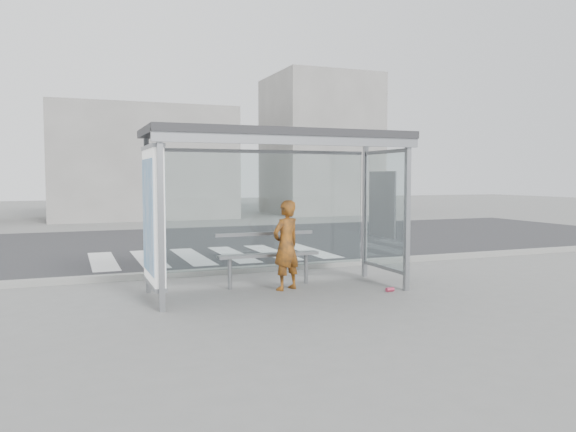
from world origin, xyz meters
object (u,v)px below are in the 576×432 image
Objects in this scene: bus_shelter at (255,171)px; soda_can at (390,290)px; person at (286,245)px; bench at (268,255)px.

bus_shelter is 31.44× the size of soda_can.
person is 0.84× the size of bench.
bench is at bearing 49.77° from bus_shelter.
person is 11.08× the size of soda_can.
person is at bearing 2.09° from bus_shelter.
bus_shelter is 1.55m from bench.
soda_can is (1.69, -1.19, -0.51)m from bench.
bus_shelter is 2.38× the size of bench.
bus_shelter is 2.94m from soda_can.
person reaches higher than bench.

